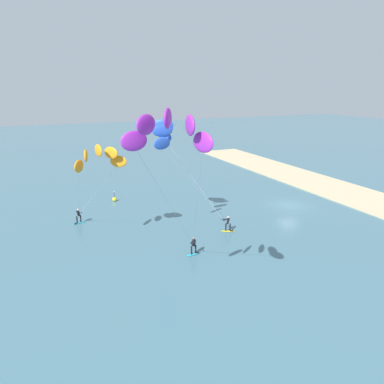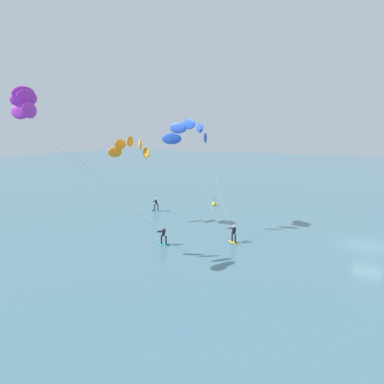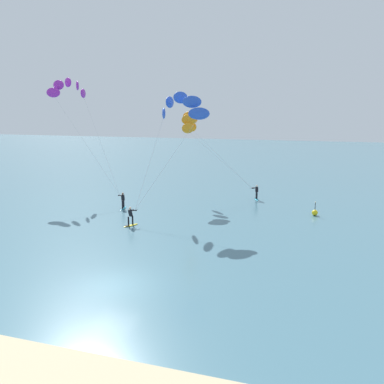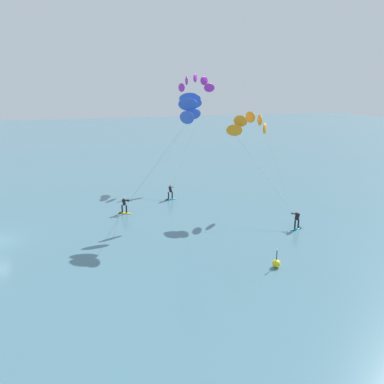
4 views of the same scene
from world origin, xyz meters
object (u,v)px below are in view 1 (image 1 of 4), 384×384
Objects in this scene: marker_buoy at (114,199)px; kitesurfer_mid_water at (166,136)px; kitesurfer_nearshore at (170,139)px; kitesurfer_far_out at (98,161)px.

kitesurfer_mid_water is at bearing -167.85° from marker_buoy.
kitesurfer_nearshore is 16.20m from kitesurfer_mid_water.
kitesurfer_mid_water is (15.18, -5.33, -1.97)m from kitesurfer_nearshore.
kitesurfer_nearshore is at bearing 160.66° from kitesurfer_mid_water.
kitesurfer_nearshore is 14.98m from kitesurfer_far_out.
kitesurfer_far_out is 7.07× the size of marker_buoy.
kitesurfer_nearshore reaches higher than marker_buoy.
kitesurfer_mid_water reaches higher than marker_buoy.
marker_buoy is (13.46, -4.06, -7.94)m from kitesurfer_far_out.
marker_buoy is (27.90, -2.59, -11.62)m from kitesurfer_nearshore.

